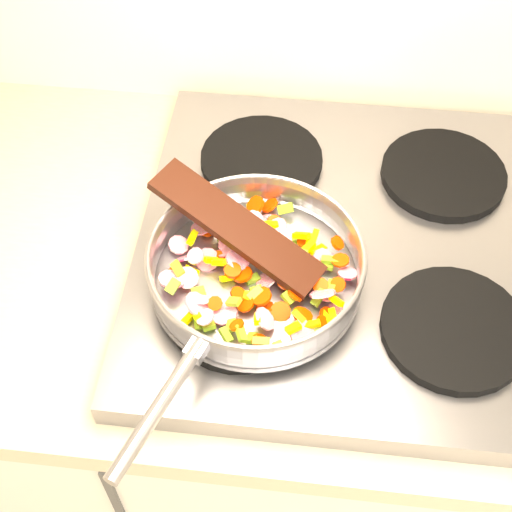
# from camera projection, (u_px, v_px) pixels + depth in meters

# --- Properties ---
(cooktop) EXTENTS (0.60, 0.60, 0.04)m
(cooktop) POSITION_uv_depth(u_px,v_px,m) (347.00, 248.00, 1.04)
(cooktop) COLOR #939399
(cooktop) RESTS_ON counter_top
(grate_fl) EXTENTS (0.19, 0.19, 0.02)m
(grate_fl) POSITION_uv_depth(u_px,v_px,m) (239.00, 308.00, 0.94)
(grate_fl) COLOR black
(grate_fl) RESTS_ON cooktop
(grate_fr) EXTENTS (0.19, 0.19, 0.02)m
(grate_fr) POSITION_uv_depth(u_px,v_px,m) (454.00, 329.00, 0.92)
(grate_fr) COLOR black
(grate_fr) RESTS_ON cooktop
(grate_bl) EXTENTS (0.19, 0.19, 0.02)m
(grate_bl) POSITION_uv_depth(u_px,v_px,m) (262.00, 160.00, 1.11)
(grate_bl) COLOR black
(grate_bl) RESTS_ON cooktop
(grate_br) EXTENTS (0.19, 0.19, 0.02)m
(grate_br) POSITION_uv_depth(u_px,v_px,m) (443.00, 174.00, 1.09)
(grate_br) COLOR black
(grate_br) RESTS_ON cooktop
(saute_pan) EXTENTS (0.33, 0.48, 0.06)m
(saute_pan) POSITION_uv_depth(u_px,v_px,m) (255.00, 267.00, 0.93)
(saute_pan) COLOR #9E9EA5
(saute_pan) RESTS_ON grate_fl
(vegetable_heap) EXTENTS (0.27, 0.27, 0.05)m
(vegetable_heap) POSITION_uv_depth(u_px,v_px,m) (261.00, 274.00, 0.94)
(vegetable_heap) COLOR #749D1B
(vegetable_heap) RESTS_ON saute_pan
(wooden_spatula) EXTENTS (0.25, 0.17, 0.07)m
(wooden_spatula) POSITION_uv_depth(u_px,v_px,m) (237.00, 227.00, 0.94)
(wooden_spatula) COLOR black
(wooden_spatula) RESTS_ON saute_pan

